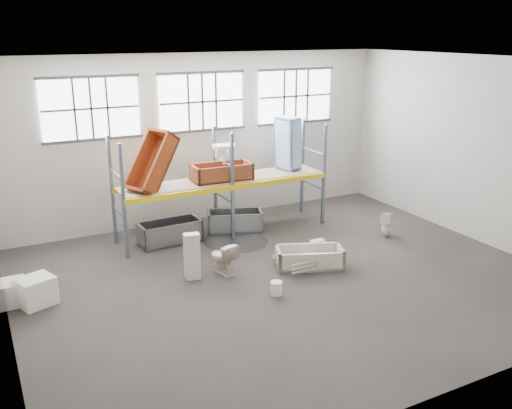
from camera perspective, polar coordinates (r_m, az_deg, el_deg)
floor at (r=13.38m, az=2.99°, el=-7.66°), size 12.00×10.00×0.10m
ceiling at (r=12.13m, az=3.38°, el=14.72°), size 12.00×10.00×0.10m
wall_back at (r=16.95m, az=-5.58°, el=6.76°), size 12.00×0.10×5.00m
wall_front at (r=8.77m, az=20.21°, el=-4.54°), size 12.00×0.10×5.00m
wall_right at (r=16.37m, az=21.82°, el=5.21°), size 0.10×10.00×5.00m
window_left at (r=15.77m, az=-16.52°, el=9.38°), size 2.60×0.04×1.60m
window_mid at (r=16.68m, az=-5.55°, el=10.41°), size 2.60×0.04×1.60m
window_right at (r=18.11m, az=4.05°, el=11.00°), size 2.60×0.04×1.60m
rack_upright_la at (r=14.30m, az=-13.37°, el=0.21°), size 0.08×0.08×3.00m
rack_upright_lb at (r=15.42m, az=-14.50°, el=1.38°), size 0.08×0.08×3.00m
rack_upright_ma at (r=15.25m, az=-2.43°, el=1.76°), size 0.08×0.08×3.00m
rack_upright_mb at (r=16.31m, az=-4.22°, el=2.77°), size 0.08×0.08×3.00m
rack_upright_ra at (r=16.70m, az=6.95°, el=3.03°), size 0.08×0.08×3.00m
rack_upright_rb at (r=17.67m, az=4.76°, el=3.90°), size 0.08×0.08×3.00m
rack_beam_front at (r=15.25m, az=-2.43°, el=1.76°), size 6.00×0.10×0.14m
rack_beam_back at (r=16.31m, az=-4.22°, el=2.77°), size 6.00×0.10×0.14m
shelf_deck at (r=15.76m, az=-3.36°, el=2.56°), size 5.90×1.10×0.03m
wet_patch at (r=15.55m, az=-2.04°, el=-3.74°), size 1.80×1.80×0.00m
bathtub_beige at (r=13.90m, az=5.47°, el=-5.40°), size 1.81×1.32×0.48m
cistern_spare at (r=14.49m, az=6.29°, el=-4.29°), size 0.38×0.19×0.36m
sink_in_tub at (r=14.00m, az=2.44°, el=-5.52°), size 0.52×0.52×0.14m
toilet_beige at (r=13.47m, az=-3.43°, el=-5.45°), size 0.59×0.84×0.77m
cistern_tall at (r=13.16m, az=-6.55°, el=-5.28°), size 0.40×0.30×1.12m
toilet_white at (r=16.18m, az=13.27°, el=-2.00°), size 0.44×0.43×0.73m
steel_tub_left at (r=15.51m, az=-8.78°, el=-2.80°), size 1.70×0.85×0.61m
steel_tub_right at (r=16.30m, az=-2.17°, el=-1.67°), size 1.72×1.22×0.57m
rust_tub_flat at (r=15.62m, az=-3.52°, el=3.34°), size 1.70×0.86×0.47m
rust_tub_tilted at (r=14.89m, az=-10.61°, el=4.24°), size 1.60×1.31×1.70m
sink_on_shelf at (r=15.48m, az=-3.29°, el=4.26°), size 0.70×0.58×0.56m
blue_tub_upright at (r=16.70m, az=3.27°, el=6.28°), size 0.64×0.82×1.56m
bucket at (r=12.48m, az=2.09°, el=-8.54°), size 0.34×0.34×0.31m
carton_near at (r=12.88m, az=-21.55°, el=-8.23°), size 0.88×0.82×0.61m
carton_far at (r=13.12m, az=-23.74°, el=-8.26°), size 0.63×0.63×0.52m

